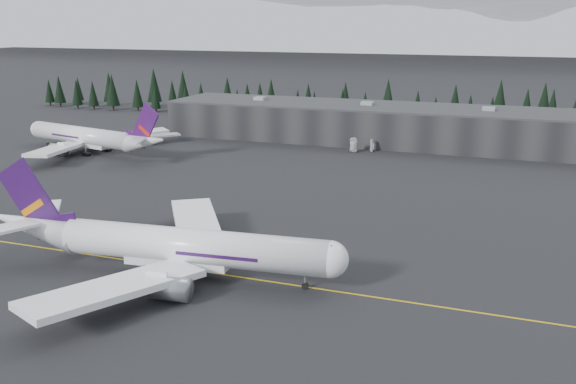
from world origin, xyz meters
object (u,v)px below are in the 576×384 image
at_px(terminal, 395,125).
at_px(gse_vehicle_a, 353,150).
at_px(gse_vehicle_b, 372,149).
at_px(jet_main, 163,244).
at_px(jet_parked, 93,138).

relative_size(terminal, gse_vehicle_a, 33.29).
bearing_deg(terminal, gse_vehicle_b, -101.77).
bearing_deg(gse_vehicle_a, gse_vehicle_b, 20.88).
relative_size(terminal, jet_main, 2.54).
relative_size(jet_main, gse_vehicle_a, 13.09).
bearing_deg(gse_vehicle_b, gse_vehicle_a, -54.82).
relative_size(gse_vehicle_a, gse_vehicle_b, 1.15).
relative_size(jet_parked, gse_vehicle_a, 12.36).
distance_m(jet_main, gse_vehicle_b, 112.98).
distance_m(gse_vehicle_a, gse_vehicle_b, 6.42).
height_order(jet_main, gse_vehicle_b, jet_main).
height_order(jet_main, jet_parked, jet_main).
bearing_deg(jet_main, gse_vehicle_a, 82.43).
height_order(terminal, jet_main, jet_main).
xyz_separation_m(gse_vehicle_a, gse_vehicle_b, (5.42, 3.44, 0.04)).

